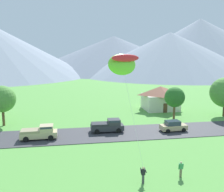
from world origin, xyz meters
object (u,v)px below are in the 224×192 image
at_px(pickup_truck_sand_east_side, 40,132).
at_px(pickup_truck_charcoal_west_side, 108,126).
at_px(kite_flyer_with_kite, 123,65).
at_px(house_leftmost, 160,98).
at_px(parked_car_tan_west_end, 173,126).
at_px(tree_center, 175,97).
at_px(watcher_person, 181,169).
at_px(tree_right_of_center, 2,99).

bearing_deg(pickup_truck_sand_east_side, pickup_truck_charcoal_west_side, 9.86).
bearing_deg(kite_flyer_with_kite, pickup_truck_sand_east_side, 130.49).
bearing_deg(house_leftmost, pickup_truck_charcoal_west_side, -134.35).
distance_m(pickup_truck_charcoal_west_side, kite_flyer_with_kite, 16.69).
bearing_deg(parked_car_tan_west_end, house_leftmost, 77.09).
xyz_separation_m(tree_center, parked_car_tan_west_end, (-3.32, -7.37, -3.35)).
relative_size(pickup_truck_charcoal_west_side, watcher_person, 3.12).
bearing_deg(tree_center, parked_car_tan_west_end, -114.23).
distance_m(tree_right_of_center, parked_car_tan_west_end, 29.19).
xyz_separation_m(pickup_truck_charcoal_west_side, watcher_person, (5.06, -15.69, -0.18)).
relative_size(house_leftmost, kite_flyer_with_kite, 0.63).
distance_m(pickup_truck_sand_east_side, kite_flyer_with_kite, 18.18).
height_order(tree_center, tree_right_of_center, tree_right_of_center).
height_order(parked_car_tan_west_end, kite_flyer_with_kite, kite_flyer_with_kite).
bearing_deg(kite_flyer_with_kite, watcher_person, -23.60).
bearing_deg(house_leftmost, tree_center, -91.90).
relative_size(tree_right_of_center, kite_flyer_with_kite, 0.57).
distance_m(pickup_truck_charcoal_west_side, pickup_truck_sand_east_side, 10.43).
distance_m(house_leftmost, pickup_truck_charcoal_west_side, 20.14).
xyz_separation_m(tree_center, tree_right_of_center, (-31.16, 0.53, 0.48)).
relative_size(pickup_truck_sand_east_side, watcher_person, 3.14).
relative_size(kite_flyer_with_kite, watcher_person, 7.39).
height_order(parked_car_tan_west_end, pickup_truck_charcoal_west_side, pickup_truck_charcoal_west_side).
distance_m(pickup_truck_sand_east_side, watcher_person, 20.70).
height_order(tree_right_of_center, parked_car_tan_west_end, tree_right_of_center).
bearing_deg(pickup_truck_charcoal_west_side, parked_car_tan_west_end, -7.20).
relative_size(house_leftmost, watcher_person, 4.65).
relative_size(house_leftmost, tree_right_of_center, 1.11).
xyz_separation_m(house_leftmost, watcher_person, (-8.97, -30.04, -1.86)).
xyz_separation_m(kite_flyer_with_kite, watcher_person, (5.51, -2.41, -10.27)).
relative_size(tree_center, parked_car_tan_west_end, 1.44).
relative_size(house_leftmost, parked_car_tan_west_end, 1.82).
xyz_separation_m(tree_right_of_center, watcher_person, (22.47, -22.27, -3.82)).
relative_size(house_leftmost, pickup_truck_sand_east_side, 1.48).
bearing_deg(parked_car_tan_west_end, watcher_person, -110.50).
distance_m(house_leftmost, parked_car_tan_west_end, 16.18).
distance_m(tree_right_of_center, pickup_truck_charcoal_west_side, 18.96).
relative_size(house_leftmost, pickup_truck_charcoal_west_side, 1.49).
relative_size(tree_right_of_center, watcher_person, 4.19).
relative_size(tree_center, watcher_person, 3.68).
bearing_deg(tree_center, house_leftmost, 88.10).
bearing_deg(kite_flyer_with_kite, pickup_truck_charcoal_west_side, 88.05).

